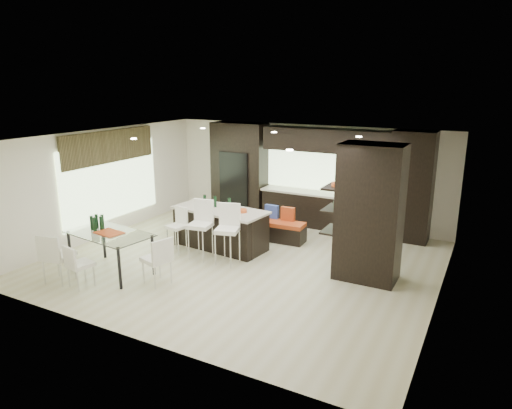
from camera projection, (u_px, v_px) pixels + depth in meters
The scene contains 22 objects.
ground at pixel (243, 261), 10.01m from camera, with size 8.00×8.00×0.00m, color beige.
back_wall at pixel (305, 174), 12.64m from camera, with size 8.00×0.02×2.70m, color white.
left_wall at pixel (105, 183), 11.47m from camera, with size 0.02×7.00×2.70m, color white.
right_wall at pixel (445, 229), 7.85m from camera, with size 0.02×7.00×2.70m, color white.
ceiling at pixel (242, 138), 9.31m from camera, with size 8.00×7.00×0.02m, color white.
window_left at pixel (112, 182), 11.62m from camera, with size 0.04×3.20×1.90m, color #B2D199.
window_back at pixel (325, 169), 12.28m from camera, with size 3.40×0.04×1.20m, color #B2D199.
stone_accent at pixel (110, 147), 11.37m from camera, with size 0.08×3.00×0.80m, color brown.
ceiling_spots at pixel (248, 138), 9.53m from camera, with size 4.00×3.00×0.02m, color white.
back_cabinetry at pixel (318, 177), 12.13m from camera, with size 6.80×0.68×2.70m, color black.
refrigerator at pixel (239, 183), 13.28m from camera, with size 0.90×0.68×1.90m, color black.
partition_column at pixel (370, 213), 8.82m from camera, with size 1.20×0.80×2.70m, color black.
kitchen_island at pixel (220, 228), 10.76m from camera, with size 2.26×0.97×0.94m, color black.
stool_left at pixel (177, 235), 10.42m from camera, with size 0.38×0.38×0.86m, color white.
stool_mid at pixel (201, 236), 10.05m from camera, with size 0.47×0.47×1.06m, color white.
stool_right at pixel (227, 241), 9.73m from camera, with size 0.47×0.47×1.06m, color white.
bench at pixel (279, 231), 11.26m from camera, with size 1.28×0.49×0.49m, color black.
floor_vase at pixel (352, 246), 9.09m from camera, with size 0.47×0.47×1.28m, color #4A593F, non-canonical shape.
dining_table at pixel (111, 253), 9.34m from camera, with size 1.76×0.99×0.85m, color white.
chair_near at pixel (81, 267), 8.68m from camera, with size 0.43×0.43×0.79m, color white.
chair_far at pixel (58, 259), 8.87m from camera, with size 0.51×0.51×0.94m, color white.
chair_end at pixel (157, 262), 8.79m from camera, with size 0.48×0.48×0.88m, color white.
Camera 1 is at (4.63, -8.12, 3.80)m, focal length 32.00 mm.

